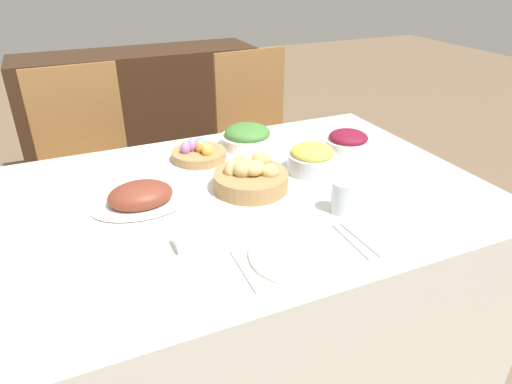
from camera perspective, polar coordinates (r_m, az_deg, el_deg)
ground_plane at (r=1.97m, az=-1.52°, el=-19.16°), size 12.00×12.00×0.00m
dining_table at (r=1.72m, az=-1.67°, el=-10.87°), size 1.63×1.11×0.73m
chair_far_right at (r=2.51m, az=0.64°, el=6.61°), size 0.46×0.46×0.98m
chair_far_left at (r=2.32m, az=-20.20°, el=2.92°), size 0.43×0.43×0.98m
sideboard at (r=3.26m, az=-13.91°, el=9.15°), size 1.53×0.44×0.87m
bread_basket at (r=1.53m, az=-0.65°, el=1.92°), size 0.25×0.25×0.11m
egg_basket at (r=1.77m, az=-7.22°, el=4.92°), size 0.21×0.21×0.08m
ham_platter at (r=1.48m, az=-14.23°, el=-0.60°), size 0.31×0.22×0.08m
beet_salad_bowl at (r=1.81m, az=11.39°, el=5.90°), size 0.18×0.18×0.10m
green_salad_bowl at (r=1.88m, az=-1.07°, el=6.94°), size 0.22×0.22×0.09m
pineapple_bowl at (r=1.66m, az=7.02°, el=4.16°), size 0.18×0.18×0.10m
dinner_plate at (r=1.22m, az=5.50°, el=-7.77°), size 0.27×0.27×0.01m
fork at (r=1.16m, az=-1.57°, el=-9.78°), size 0.01×0.18×0.00m
knife at (r=1.29m, az=11.78°, el=-6.05°), size 0.01×0.18×0.00m
spoon at (r=1.31m, az=12.86°, el=-5.73°), size 0.01×0.18×0.00m
drinking_cup at (r=1.41m, az=10.72°, el=-0.63°), size 0.07×0.07×0.10m
butter_dish at (r=1.26m, az=-7.81°, el=-6.02°), size 0.10×0.06×0.03m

